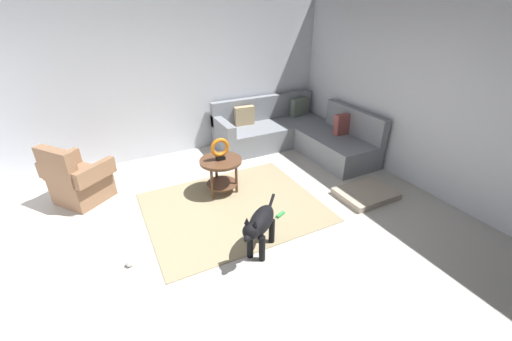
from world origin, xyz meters
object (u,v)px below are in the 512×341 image
Objects in this scene: dog at (260,225)px; dog_toy_ball at (130,263)px; armchair at (78,181)px; side_table at (221,167)px; torus_sculpture at (220,149)px; sectional_couch at (294,134)px; dog_toy_rope at (280,215)px; dog_bed_mat at (366,194)px.

dog_toy_ball is at bearing 31.17° from dog.
armchair is 1.67× the size of side_table.
dog_toy_ball is at bearing -146.63° from torus_sculpture.
sectional_couch is at bearing 25.58° from side_table.
side_table is 0.89× the size of dog.
dog_toy_ball reaches higher than dog_toy_rope.
dog is 8.14× the size of dog_toy_ball.
dog is at bearing -17.98° from dog_toy_ball.
dog is at bearing 2.30° from armchair.
dog_toy_ball is at bearing -178.88° from dog_toy_rope.
sectional_couch is 2.97m from dog.
armchair is (-3.68, -0.17, 0.03)m from sectional_couch.
dog_toy_ball is (-3.26, 0.11, -0.00)m from dog_bed_mat.
sectional_couch is at bearing 89.64° from dog_bed_mat.
dog reaches higher than dog_toy_rope.
sectional_couch is 6.90× the size of torus_sculpture.
armchair is at bearing -177.28° from sectional_couch.
dog is at bearing -170.33° from dog_bed_mat.
dog is 1.45m from dog_toy_ball.
dog is at bearing -94.15° from torus_sculpture.
torus_sculpture is 1.43m from dog.
side_table is 1.84× the size of torus_sculpture.
armchair is at bearing 145.05° from dog_toy_rope.
sectional_couch reaches higher than dog_toy_ball.
dog_toy_rope is (-1.36, 0.15, -0.02)m from dog_bed_mat.
sectional_couch is 3.33× the size of dog.
dog_bed_mat is 5.62× the size of dog_toy_rope.
dog_bed_mat is 3.26m from dog_toy_ball.
dog_toy_rope is (-1.37, -1.79, -0.27)m from sectional_couch.
armchair is at bearing 159.29° from side_table.
dog_bed_mat is (1.82, -1.06, -0.37)m from side_table.
dog_toy_ball is at bearing -23.77° from armchair.
side_table is at bearing 149.75° from dog_bed_mat.
armchair is 2.73m from dog.
sectional_couch reaches higher than side_table.
side_table is (1.85, -0.70, 0.09)m from armchair.
side_table is at bearing -154.42° from sectional_couch.
torus_sculpture is 3.93× the size of dog_toy_ball.
sectional_couch reaches higher than torus_sculpture.
sectional_couch reaches higher than dog_toy_rope.
torus_sculpture is 1.85m from dog_toy_ball.
armchair is at bearing 103.97° from dog_toy_ball.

